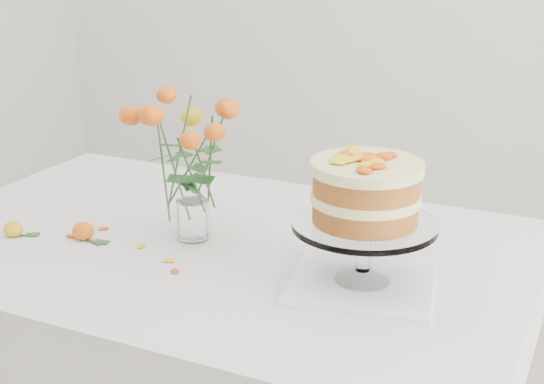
% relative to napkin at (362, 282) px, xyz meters
% --- Properties ---
extents(table, '(1.43, 0.93, 0.76)m').
position_rel_napkin_xyz_m(table, '(-0.38, 0.07, -0.09)').
color(table, tan).
rests_on(table, ground).
extents(napkin, '(0.33, 0.33, 0.01)m').
position_rel_napkin_xyz_m(napkin, '(0.00, 0.00, 0.00)').
color(napkin, white).
rests_on(napkin, table).
extents(cake_stand, '(0.29, 0.29, 0.26)m').
position_rel_napkin_xyz_m(cake_stand, '(-0.00, -0.00, 0.18)').
color(cake_stand, white).
rests_on(cake_stand, napkin).
extents(rose_vase, '(0.28, 0.28, 0.37)m').
position_rel_napkin_xyz_m(rose_vase, '(-0.42, 0.06, 0.21)').
color(rose_vase, white).
rests_on(rose_vase, table).
extents(loose_rose_near, '(0.08, 0.04, 0.04)m').
position_rel_napkin_xyz_m(loose_rose_near, '(-0.81, -0.11, 0.01)').
color(loose_rose_near, '#FDAE16').
rests_on(loose_rose_near, table).
extents(loose_rose_far, '(0.09, 0.05, 0.04)m').
position_rel_napkin_xyz_m(loose_rose_far, '(-0.65, -0.05, 0.02)').
color(loose_rose_far, orange).
rests_on(loose_rose_far, table).
extents(stray_petal_a, '(0.03, 0.02, 0.00)m').
position_rel_napkin_xyz_m(stray_petal_a, '(-0.50, -0.03, -0.00)').
color(stray_petal_a, yellow).
rests_on(stray_petal_a, table).
extents(stray_petal_b, '(0.03, 0.02, 0.00)m').
position_rel_napkin_xyz_m(stray_petal_b, '(-0.40, -0.07, -0.00)').
color(stray_petal_b, yellow).
rests_on(stray_petal_b, table).
extents(stray_petal_c, '(0.03, 0.02, 0.00)m').
position_rel_napkin_xyz_m(stray_petal_c, '(-0.36, -0.11, -0.00)').
color(stray_petal_c, yellow).
rests_on(stray_petal_c, table).
extents(stray_petal_d, '(0.03, 0.02, 0.00)m').
position_rel_napkin_xyz_m(stray_petal_d, '(-0.64, 0.02, -0.00)').
color(stray_petal_d, yellow).
rests_on(stray_petal_d, table).
extents(stray_petal_e, '(0.03, 0.02, 0.00)m').
position_rel_napkin_xyz_m(stray_petal_e, '(-0.68, -0.05, -0.00)').
color(stray_petal_e, yellow).
rests_on(stray_petal_e, table).
extents(stray_petal_f, '(0.03, 0.02, 0.00)m').
position_rel_napkin_xyz_m(stray_petal_f, '(-0.08, -0.01, -0.00)').
color(stray_petal_f, yellow).
rests_on(stray_petal_f, table).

